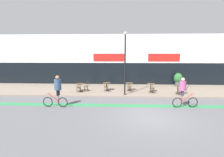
{
  "coord_description": "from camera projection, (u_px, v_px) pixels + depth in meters",
  "views": [
    {
      "loc": [
        -1.75,
        -9.45,
        3.63
      ],
      "look_at": [
        -2.51,
        6.6,
        1.26
      ],
      "focal_mm": 28.0,
      "sensor_mm": 36.0,
      "label": 1
    }
  ],
  "objects": [
    {
      "name": "ground_plane",
      "position": [
        151.0,
        118.0,
        9.79
      ],
      "size": [
        120.0,
        120.0,
        0.0
      ],
      "primitive_type": "plane",
      "color": "#5B5B60"
    },
    {
      "name": "sidewalk_slab",
      "position": [
        138.0,
        90.0,
        16.94
      ],
      "size": [
        40.0,
        5.5,
        0.12
      ],
      "primitive_type": "cube",
      "color": "gray",
      "rests_on": "ground"
    },
    {
      "name": "storefront_facade",
      "position": [
        135.0,
        60.0,
        21.2
      ],
      "size": [
        40.0,
        4.06,
        5.65
      ],
      "color": "silver",
      "rests_on": "ground"
    },
    {
      "name": "bike_lane_stripe",
      "position": [
        145.0,
        106.0,
        12.04
      ],
      "size": [
        36.0,
        0.7,
        0.01
      ],
      "primitive_type": "cube",
      "color": "#2D844C",
      "rests_on": "ground"
    },
    {
      "name": "bistro_table_0",
      "position": [
        80.0,
        86.0,
        16.05
      ],
      "size": [
        0.8,
        0.8,
        0.7
      ],
      "color": "black",
      "rests_on": "sidewalk_slab"
    },
    {
      "name": "bistro_table_1",
      "position": [
        107.0,
        85.0,
        16.43
      ],
      "size": [
        0.76,
        0.76,
        0.72
      ],
      "color": "black",
      "rests_on": "sidewalk_slab"
    },
    {
      "name": "bistro_table_2",
      "position": [
        129.0,
        85.0,
        16.42
      ],
      "size": [
        0.77,
        0.77,
        0.7
      ],
      "color": "black",
      "rests_on": "sidewalk_slab"
    },
    {
      "name": "bistro_table_3",
      "position": [
        151.0,
        86.0,
        15.74
      ],
      "size": [
        0.71,
        0.71,
        0.77
      ],
      "color": "black",
      "rests_on": "sidewalk_slab"
    },
    {
      "name": "bistro_table_4",
      "position": [
        178.0,
        88.0,
        15.02
      ],
      "size": [
        0.67,
        0.67,
        0.72
      ],
      "color": "black",
      "rests_on": "sidewalk_slab"
    },
    {
      "name": "cafe_chair_0_near",
      "position": [
        78.0,
        87.0,
        15.43
      ],
      "size": [
        0.43,
        0.59,
        0.9
      ],
      "rotation": [
        0.0,
        0.0,
        1.49
      ],
      "color": "#4C3823",
      "rests_on": "sidewalk_slab"
    },
    {
      "name": "cafe_chair_0_side",
      "position": [
        87.0,
        86.0,
        16.02
      ],
      "size": [
        0.58,
        0.42,
        0.9
      ],
      "rotation": [
        0.0,
        0.0,
        3.18
      ],
      "color": "#4C3823",
      "rests_on": "sidewalk_slab"
    },
    {
      "name": "cafe_chair_1_near",
      "position": [
        106.0,
        86.0,
        15.81
      ],
      "size": [
        0.43,
        0.59,
        0.9
      ],
      "rotation": [
        0.0,
        0.0,
        1.64
      ],
      "color": "#4C3823",
      "rests_on": "sidewalk_slab"
    },
    {
      "name": "cafe_chair_2_near",
      "position": [
        129.0,
        86.0,
        15.8
      ],
      "size": [
        0.44,
        0.59,
        0.9
      ],
      "rotation": [
        0.0,
        0.0,
        1.46
      ],
      "color": "#4C3823",
      "rests_on": "sidewalk_slab"
    },
    {
      "name": "cafe_chair_3_near",
      "position": [
        152.0,
        88.0,
        15.13
      ],
      "size": [
        0.41,
        0.58,
        0.9
      ],
      "rotation": [
        0.0,
        0.0,
        1.59
      ],
      "color": "#4C3823",
      "rests_on": "sidewalk_slab"
    },
    {
      "name": "cafe_chair_4_near",
      "position": [
        180.0,
        89.0,
        14.4
      ],
      "size": [
        0.42,
        0.59,
        0.9
      ],
      "rotation": [
        0.0,
        0.0,
        1.63
      ],
      "color": "#4C3823",
      "rests_on": "sidewalk_slab"
    },
    {
      "name": "cafe_chair_4_side",
      "position": [
        185.0,
        88.0,
        14.99
      ],
      "size": [
        0.59,
        0.43,
        0.9
      ],
      "rotation": [
        0.0,
        0.0,
        3.21
      ],
      "color": "#4C3823",
      "rests_on": "sidewalk_slab"
    },
    {
      "name": "planter_pot",
      "position": [
        178.0,
        79.0,
        18.61
      ],
      "size": [
        0.88,
        0.88,
        1.38
      ],
      "color": "#4C4C51",
      "rests_on": "sidewalk_slab"
    },
    {
      "name": "lamp_post",
      "position": [
        125.0,
        59.0,
        14.26
      ],
      "size": [
        0.26,
        0.26,
        5.18
      ],
      "color": "black",
      "rests_on": "sidewalk_slab"
    },
    {
      "name": "cyclist_0",
      "position": [
        183.0,
        91.0,
        11.55
      ],
      "size": [
        1.73,
        0.52,
        2.02
      ],
      "rotation": [
        0.0,
        0.0,
        0.09
      ],
      "color": "black",
      "rests_on": "ground"
    },
    {
      "name": "cyclist_1",
      "position": [
        57.0,
        89.0,
        11.61
      ],
      "size": [
        1.72,
        0.52,
        2.15
      ],
      "rotation": [
        0.0,
        0.0,
        3.09
      ],
      "color": "black",
      "rests_on": "ground"
    }
  ]
}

